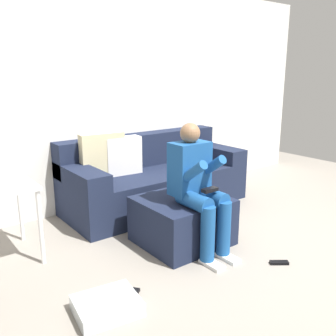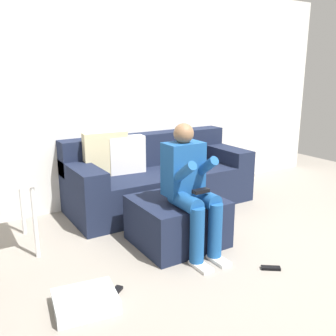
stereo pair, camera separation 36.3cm
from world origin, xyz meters
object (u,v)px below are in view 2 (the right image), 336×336
at_px(couch_sectional, 156,178).
at_px(remote_by_storage_bin, 114,294).
at_px(ottoman, 177,221).
at_px(remote_near_ottoman, 271,268).
at_px(person_seated, 191,186).
at_px(storage_bin, 85,302).

relative_size(couch_sectional, remote_by_storage_bin, 11.10).
height_order(ottoman, remote_by_storage_bin, ottoman).
relative_size(remote_near_ottoman, remote_by_storage_bin, 0.79).
bearing_deg(person_seated, storage_bin, -163.66).
bearing_deg(remote_near_ottoman, couch_sectional, 127.29).
relative_size(person_seated, remote_by_storage_bin, 5.86).
bearing_deg(couch_sectional, remote_near_ottoman, -88.95).
bearing_deg(ottoman, storage_bin, -154.17).
height_order(storage_bin, remote_near_ottoman, storage_bin).
bearing_deg(remote_by_storage_bin, couch_sectional, 13.56).
distance_m(ottoman, remote_by_storage_bin, 0.98).
relative_size(storage_bin, remote_near_ottoman, 2.71).
bearing_deg(ottoman, remote_near_ottoman, -64.94).
height_order(ottoman, storage_bin, ottoman).
distance_m(person_seated, remote_near_ottoman, 0.92).
bearing_deg(storage_bin, ottoman, 25.83).
height_order(person_seated, remote_by_storage_bin, person_seated).
distance_m(person_seated, storage_bin, 1.23).
relative_size(person_seated, remote_near_ottoman, 7.41).
bearing_deg(couch_sectional, person_seated, -106.14).
relative_size(couch_sectional, remote_near_ottoman, 14.03).
relative_size(ottoman, storage_bin, 1.84).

